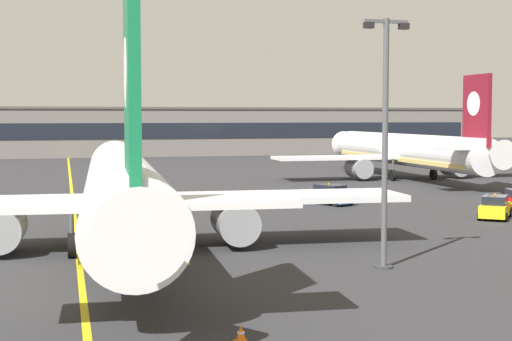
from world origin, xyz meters
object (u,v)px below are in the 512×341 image
(safety_cone_by_tail, at_px, (241,334))
(airliner_foreground, at_px, (122,188))
(safety_cone_by_nose_gear, at_px, (104,210))
(service_car_nearest, at_px, (495,208))
(service_car_third, at_px, (329,195))
(apron_lamp_post, at_px, (385,138))
(airliner_background, at_px, (407,151))

(safety_cone_by_tail, bearing_deg, airliner_foreground, 96.26)
(airliner_foreground, distance_m, safety_cone_by_nose_gear, 16.97)
(service_car_nearest, distance_m, safety_cone_by_tail, 34.93)
(service_car_third, bearing_deg, service_car_nearest, -53.86)
(apron_lamp_post, distance_m, safety_cone_by_nose_gear, 28.12)
(service_car_third, bearing_deg, airliner_foreground, -136.77)
(airliner_background, xyz_separation_m, apron_lamp_post, (-24.69, -47.60, 2.98))
(service_car_nearest, relative_size, safety_cone_by_tail, 8.01)
(service_car_third, bearing_deg, airliner_background, 50.87)
(service_car_third, relative_size, safety_cone_by_tail, 8.29)
(safety_cone_by_tail, bearing_deg, service_car_nearest, 44.60)
(safety_cone_by_nose_gear, height_order, safety_cone_by_tail, same)
(apron_lamp_post, height_order, service_car_third, apron_lamp_post)
(apron_lamp_post, xyz_separation_m, safety_cone_by_nose_gear, (-11.40, 25.00, -5.98))
(safety_cone_by_nose_gear, bearing_deg, apron_lamp_post, -65.49)
(apron_lamp_post, bearing_deg, service_car_third, 74.92)
(airliner_foreground, height_order, apron_lamp_post, apron_lamp_post)
(apron_lamp_post, relative_size, service_car_third, 2.61)
(apron_lamp_post, height_order, safety_cone_by_tail, apron_lamp_post)
(service_car_nearest, relative_size, safety_cone_by_nose_gear, 8.01)
(airliner_foreground, xyz_separation_m, service_car_nearest, (26.89, 6.13, -2.60))
(airliner_foreground, bearing_deg, service_car_nearest, 12.85)
(service_car_nearest, xyz_separation_m, safety_cone_by_tail, (-24.87, -24.53, -0.51))
(safety_cone_by_nose_gear, xyz_separation_m, safety_cone_by_tail, (1.77, -35.07, 0.00))
(airliner_background, height_order, safety_cone_by_nose_gear, airliner_background)
(apron_lamp_post, bearing_deg, safety_cone_by_tail, -133.73)
(airliner_background, relative_size, safety_cone_by_tail, 72.81)
(airliner_foreground, height_order, airliner_background, airliner_foreground)
(airliner_background, height_order, safety_cone_by_tail, airliner_background)
(airliner_background, xyz_separation_m, safety_cone_by_nose_gear, (-36.08, -22.60, -3.00))
(airliner_background, xyz_separation_m, service_car_nearest, (-9.44, -33.14, -2.49))
(airliner_background, xyz_separation_m, safety_cone_by_tail, (-34.32, -57.67, -3.00))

